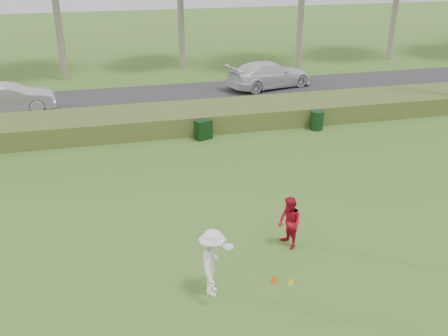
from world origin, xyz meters
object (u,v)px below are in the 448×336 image
object	(u,v)px
player_red	(290,223)
player_white	(213,263)
cone_yellow	(291,281)
car_right	(269,75)
cone_orange	(274,278)
utility_cabinet	(203,130)
car_mid	(9,98)
trash_bin	(317,120)

from	to	relation	value
player_red	player_white	bearing A→B (deg)	-70.90
cone_yellow	car_right	size ratio (longest dim) A/B	0.04
player_red	cone_orange	distance (m)	1.90
player_white	car_right	world-z (taller)	player_white
utility_cabinet	car_right	xyz separation A→B (m)	(5.70, 7.65, 0.39)
player_red	cone_yellow	distance (m)	1.91
utility_cabinet	car_right	bearing A→B (deg)	32.18
player_white	cone_orange	xyz separation A→B (m)	(1.67, 0.07, -0.80)
utility_cabinet	cone_orange	bearing A→B (deg)	-112.94
player_white	car_mid	size ratio (longest dim) A/B	0.40
cone_orange	car_right	distance (m)	19.39
utility_cabinet	car_mid	distance (m)	10.91
player_red	car_right	bearing A→B (deg)	151.47
player_white	car_right	xyz separation A→B (m)	(7.70, 18.48, -0.07)
trash_bin	car_right	xyz separation A→B (m)	(0.19, 7.70, 0.38)
utility_cabinet	car_right	distance (m)	9.55
player_white	trash_bin	xyz separation A→B (m)	(7.51, 10.78, -0.45)
player_white	car_mid	world-z (taller)	player_white
player_red	cone_orange	world-z (taller)	player_red
player_red	car_right	world-z (taller)	car_right
player_white	cone_yellow	world-z (taller)	player_white
cone_orange	trash_bin	bearing A→B (deg)	61.39
player_white	utility_cabinet	xyz separation A→B (m)	(2.00, 10.83, -0.46)
cone_yellow	trash_bin	xyz separation A→B (m)	(5.46, 10.90, 0.36)
cone_orange	car_mid	xyz separation A→B (m)	(-8.69, 16.89, 0.70)
utility_cabinet	car_mid	size ratio (longest dim) A/B	0.20
player_white	player_red	world-z (taller)	player_white
player_white	trash_bin	world-z (taller)	player_white
cone_orange	utility_cabinet	world-z (taller)	utility_cabinet
player_white	trash_bin	distance (m)	13.15
player_white	utility_cabinet	world-z (taller)	player_white
cone_orange	cone_yellow	distance (m)	0.43
cone_orange	trash_bin	size ratio (longest dim) A/B	0.23
player_white	utility_cabinet	bearing A→B (deg)	6.99
trash_bin	utility_cabinet	bearing A→B (deg)	179.49
cone_yellow	utility_cabinet	distance (m)	10.96
player_white	car_mid	bearing A→B (deg)	39.94
car_mid	player_red	bearing A→B (deg)	-155.15
utility_cabinet	player_white	bearing A→B (deg)	-121.64
player_red	car_mid	xyz separation A→B (m)	(-9.64, 15.39, 0.02)
trash_bin	player_white	bearing A→B (deg)	-124.87
trash_bin	car_right	bearing A→B (deg)	88.62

